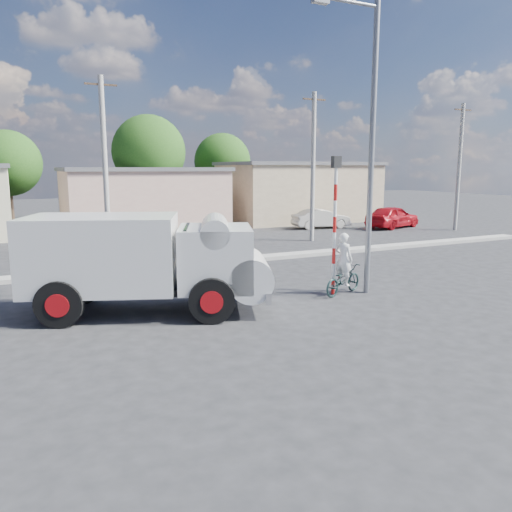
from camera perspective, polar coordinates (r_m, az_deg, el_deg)
name	(u,v)px	position (r m, az deg, el deg)	size (l,w,h in m)	color
ground_plane	(265,320)	(13.44, 1.06, -7.29)	(120.00, 120.00, 0.00)	#252528
median	(177,265)	(20.66, -9.04, -1.03)	(40.00, 0.80, 0.16)	#99968E
truck	(150,259)	(14.09, -12.05, -0.37)	(7.00, 4.58, 2.72)	black
bicycle	(343,280)	(16.21, 9.90, -2.69)	(0.63, 1.80, 0.95)	black
cyclist	(343,268)	(16.13, 9.94, -1.41)	(0.62, 0.40, 1.69)	white
car_cream	(321,219)	(33.90, 7.46, 4.26)	(1.36, 3.90, 1.29)	beige
car_red	(392,217)	(35.03, 15.33, 4.35)	(1.78, 4.42, 1.51)	#B80E18
traffic_pole	(335,214)	(15.84, 9.01, 4.81)	(0.28, 0.18, 4.36)	red
streetlight	(368,136)	(16.12, 12.68, 13.21)	(2.34, 0.22, 9.00)	slate
building_row	(129,197)	(34.19, -14.27, 6.59)	(37.80, 7.30, 4.44)	beige
tree_row	(63,157)	(40.22, -21.19, 10.54)	(34.13, 7.32, 8.10)	#38281E
utility_poles	(214,167)	(25.13, -4.80, 10.15)	(35.40, 0.24, 8.00)	#99968E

